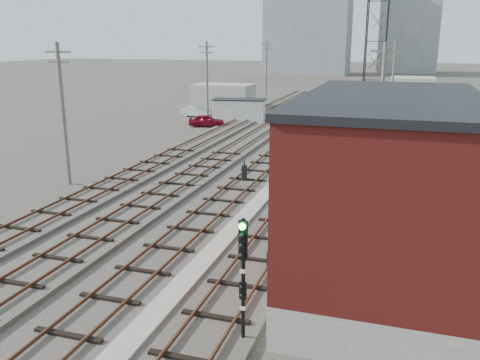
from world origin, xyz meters
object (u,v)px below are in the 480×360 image
at_px(car_grey, 246,109).
at_px(switch_stand, 244,173).
at_px(site_trailer, 239,110).
at_px(car_red, 206,120).
at_px(signal_mast, 243,272).
at_px(car_silver, 196,112).

bearing_deg(car_grey, switch_stand, -163.61).
bearing_deg(site_trailer, car_red, -122.49).
distance_m(signal_mast, car_grey, 51.14).
relative_size(car_red, car_silver, 0.99).
bearing_deg(car_grey, car_silver, 132.43).
distance_m(site_trailer, car_silver, 6.18).
bearing_deg(car_red, signal_mast, -174.19).
relative_size(car_silver, car_grey, 0.90).
bearing_deg(car_silver, car_red, -138.90).
bearing_deg(signal_mast, switch_stand, 107.09).
bearing_deg(car_red, car_grey, -22.80).
bearing_deg(car_grey, car_red, 173.77).
bearing_deg(switch_stand, site_trailer, 84.22).
relative_size(car_red, car_grey, 0.89).
bearing_deg(site_trailer, signal_mast, -80.94).
bearing_deg(car_red, car_silver, 13.66).
relative_size(signal_mast, site_trailer, 0.64).
distance_m(switch_stand, car_silver, 30.45).
height_order(switch_stand, site_trailer, site_trailer).
relative_size(signal_mast, switch_stand, 2.87).
xyz_separation_m(signal_mast, site_trailer, (-13.87, 42.84, -1.14)).
bearing_deg(site_trailer, switch_stand, -80.35).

